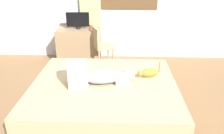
{
  "coord_description": "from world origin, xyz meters",
  "views": [
    {
      "loc": [
        0.13,
        -2.76,
        1.96
      ],
      "look_at": [
        0.01,
        0.25,
        0.63
      ],
      "focal_mm": 36.62,
      "sensor_mm": 36.0,
      "label": 1
    }
  ],
  "objects_px": {
    "bed": "(104,98)",
    "desk": "(79,45)",
    "cup": "(91,27)",
    "cat": "(149,73)",
    "chair_by_desk": "(100,44)",
    "person_lying": "(98,76)",
    "tv_monitor": "(78,20)"
  },
  "relations": [
    {
      "from": "bed",
      "to": "desk",
      "type": "relative_size",
      "value": 2.28
    },
    {
      "from": "cup",
      "to": "cat",
      "type": "bearing_deg",
      "value": -58.67
    },
    {
      "from": "cup",
      "to": "chair_by_desk",
      "type": "relative_size",
      "value": 0.1
    },
    {
      "from": "person_lying",
      "to": "tv_monitor",
      "type": "height_order",
      "value": "tv_monitor"
    },
    {
      "from": "person_lying",
      "to": "cat",
      "type": "bearing_deg",
      "value": 17.69
    },
    {
      "from": "person_lying",
      "to": "chair_by_desk",
      "type": "relative_size",
      "value": 1.09
    },
    {
      "from": "person_lying",
      "to": "tv_monitor",
      "type": "distance_m",
      "value": 2.07
    },
    {
      "from": "person_lying",
      "to": "desk",
      "type": "bearing_deg",
      "value": 107.22
    },
    {
      "from": "cup",
      "to": "tv_monitor",
      "type": "bearing_deg",
      "value": 178.79
    },
    {
      "from": "tv_monitor",
      "to": "person_lying",
      "type": "bearing_deg",
      "value": -72.68
    },
    {
      "from": "bed",
      "to": "desk",
      "type": "bearing_deg",
      "value": 109.56
    },
    {
      "from": "person_lying",
      "to": "tv_monitor",
      "type": "relative_size",
      "value": 1.95
    },
    {
      "from": "person_lying",
      "to": "cat",
      "type": "xyz_separation_m",
      "value": [
        0.71,
        0.23,
        -0.05
      ]
    },
    {
      "from": "bed",
      "to": "cup",
      "type": "relative_size",
      "value": 24.5
    },
    {
      "from": "tv_monitor",
      "to": "cup",
      "type": "distance_m",
      "value": 0.31
    },
    {
      "from": "person_lying",
      "to": "desk",
      "type": "relative_size",
      "value": 1.04
    },
    {
      "from": "tv_monitor",
      "to": "desk",
      "type": "bearing_deg",
      "value": 0.0
    },
    {
      "from": "desk",
      "to": "chair_by_desk",
      "type": "xyz_separation_m",
      "value": [
        0.49,
        -0.33,
        0.14
      ]
    },
    {
      "from": "cat",
      "to": "tv_monitor",
      "type": "xyz_separation_m",
      "value": [
        -1.32,
        1.72,
        0.37
      ]
    },
    {
      "from": "person_lying",
      "to": "tv_monitor",
      "type": "bearing_deg",
      "value": 107.32
    },
    {
      "from": "person_lying",
      "to": "chair_by_desk",
      "type": "xyz_separation_m",
      "value": [
        -0.11,
        1.62,
        -0.09
      ]
    },
    {
      "from": "bed",
      "to": "tv_monitor",
      "type": "relative_size",
      "value": 4.26
    },
    {
      "from": "cup",
      "to": "bed",
      "type": "bearing_deg",
      "value": -77.95
    },
    {
      "from": "desk",
      "to": "tv_monitor",
      "type": "xyz_separation_m",
      "value": [
        -0.0,
        -0.0,
        0.55
      ]
    },
    {
      "from": "person_lying",
      "to": "desk",
      "type": "height_order",
      "value": "person_lying"
    },
    {
      "from": "cat",
      "to": "cup",
      "type": "xyz_separation_m",
      "value": [
        -1.04,
        1.71,
        0.23
      ]
    },
    {
      "from": "desk",
      "to": "cup",
      "type": "distance_m",
      "value": 0.5
    },
    {
      "from": "bed",
      "to": "chair_by_desk",
      "type": "distance_m",
      "value": 1.64
    },
    {
      "from": "bed",
      "to": "chair_by_desk",
      "type": "xyz_separation_m",
      "value": [
        -0.19,
        1.6,
        0.27
      ]
    },
    {
      "from": "cup",
      "to": "chair_by_desk",
      "type": "distance_m",
      "value": 0.47
    },
    {
      "from": "bed",
      "to": "person_lying",
      "type": "height_order",
      "value": "person_lying"
    },
    {
      "from": "desk",
      "to": "chair_by_desk",
      "type": "height_order",
      "value": "chair_by_desk"
    }
  ]
}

